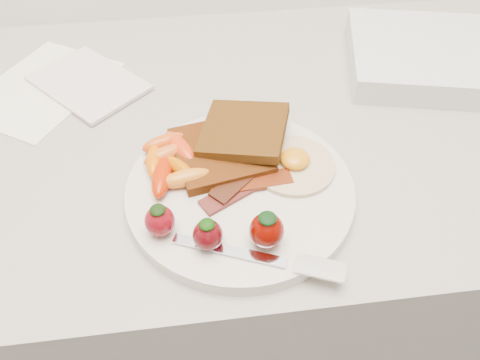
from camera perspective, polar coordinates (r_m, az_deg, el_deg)
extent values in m
cube|color=gray|center=(1.02, -1.42, -12.41)|extent=(2.00, 0.60, 0.90)
cylinder|color=beige|center=(0.56, 0.00, -1.32)|extent=(0.27, 0.27, 0.02)
cube|color=#351503|center=(0.58, -2.39, 3.47)|extent=(0.13, 0.13, 0.01)
cube|color=black|center=(0.59, 0.46, 6.07)|extent=(0.13, 0.13, 0.02)
cylinder|color=white|center=(0.57, 6.50, 1.82)|extent=(0.12, 0.12, 0.01)
ellipsoid|color=orange|center=(0.57, 6.70, 2.57)|extent=(0.04, 0.04, 0.02)
cube|color=#460E11|center=(0.54, -0.19, -1.22)|extent=(0.10, 0.07, 0.00)
cube|color=#4E1805|center=(0.55, 1.37, -0.30)|extent=(0.10, 0.03, 0.00)
cube|color=black|center=(0.55, 0.41, 0.52)|extent=(0.09, 0.08, 0.00)
ellipsoid|color=#DB5D1A|center=(0.58, -9.04, 3.10)|extent=(0.06, 0.04, 0.02)
ellipsoid|color=#C75D00|center=(0.56, -7.28, 1.38)|extent=(0.04, 0.05, 0.02)
ellipsoid|color=#B82100|center=(0.56, -9.52, 0.37)|extent=(0.03, 0.07, 0.02)
ellipsoid|color=red|center=(0.59, -7.36, 4.00)|extent=(0.05, 0.07, 0.02)
ellipsoid|color=#CE4C10|center=(0.60, -9.26, 4.54)|extent=(0.06, 0.04, 0.02)
ellipsoid|color=orange|center=(0.55, -6.65, 0.23)|extent=(0.07, 0.03, 0.02)
ellipsoid|color=#E86500|center=(0.58, -10.45, 2.31)|extent=(0.02, 0.06, 0.02)
ellipsoid|color=maroon|center=(0.50, -9.75, -4.94)|extent=(0.03, 0.03, 0.04)
ellipsoid|color=black|center=(0.49, -10.02, -3.61)|extent=(0.02, 0.02, 0.01)
ellipsoid|color=#4E060B|center=(0.49, -3.95, -6.70)|extent=(0.03, 0.03, 0.04)
ellipsoid|color=#0D3405|center=(0.47, -4.06, -5.41)|extent=(0.02, 0.02, 0.01)
ellipsoid|color=#5A0500|center=(0.49, 3.26, -6.18)|extent=(0.04, 0.04, 0.04)
ellipsoid|color=black|center=(0.47, 3.37, -4.67)|extent=(0.02, 0.02, 0.01)
cube|color=silver|center=(0.49, -1.33, -8.57)|extent=(0.12, 0.06, 0.00)
cube|color=silver|center=(0.49, 9.77, -10.50)|extent=(0.06, 0.04, 0.00)
cube|color=white|center=(0.78, -22.95, 10.35)|extent=(0.25, 0.26, 0.00)
cube|color=silver|center=(0.76, -18.01, 11.20)|extent=(0.20, 0.20, 0.01)
cube|color=silver|center=(0.82, 22.84, 13.66)|extent=(0.31, 0.27, 0.04)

